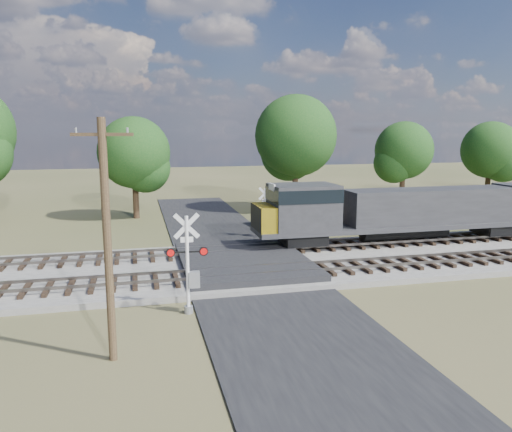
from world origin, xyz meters
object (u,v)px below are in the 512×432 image
object	(u,v)px
crossing_signal_near	(190,272)
utility_pole	(107,236)
equipment_shed	(309,210)
crossing_signal_far	(264,217)

from	to	relation	value
crossing_signal_near	utility_pole	distance (m)	5.47
utility_pole	equipment_shed	size ratio (longest dim) A/B	1.64
crossing_signal_near	crossing_signal_far	xyz separation A→B (m)	(6.84, 13.96, -0.27)
crossing_signal_near	equipment_shed	xyz separation A→B (m)	(11.13, 16.27, -0.27)
crossing_signal_near	utility_pole	xyz separation A→B (m)	(-3.05, -3.79, 2.50)
crossing_signal_far	equipment_shed	size ratio (longest dim) A/B	0.75
crossing_signal_far	utility_pole	xyz separation A→B (m)	(-9.89, -17.75, 2.77)
crossing_signal_far	equipment_shed	world-z (taller)	crossing_signal_far
utility_pole	equipment_shed	bearing A→B (deg)	68.78
crossing_signal_near	equipment_shed	bearing A→B (deg)	58.57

